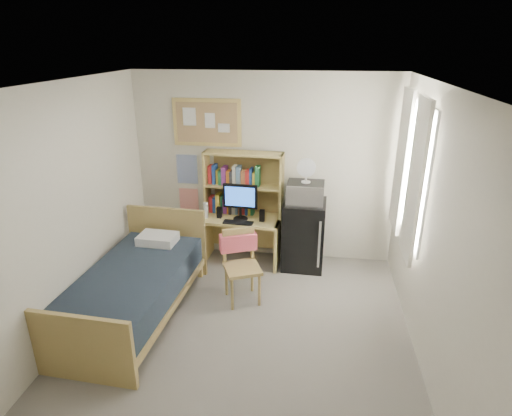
# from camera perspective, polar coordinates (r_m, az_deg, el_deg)

# --- Properties ---
(floor) EXTENTS (3.60, 4.20, 0.02)m
(floor) POSITION_cam_1_polar(r_m,az_deg,el_deg) (4.68, -2.34, -17.81)
(floor) COLOR gray
(floor) RESTS_ON ground
(ceiling) EXTENTS (3.60, 4.20, 0.02)m
(ceiling) POSITION_cam_1_polar(r_m,az_deg,el_deg) (3.65, -2.97, 15.89)
(ceiling) COLOR white
(ceiling) RESTS_ON wall_back
(wall_back) EXTENTS (3.60, 0.04, 2.60)m
(wall_back) POSITION_cam_1_polar(r_m,az_deg,el_deg) (5.94, 1.08, 5.27)
(wall_back) COLOR beige
(wall_back) RESTS_ON floor
(wall_front) EXTENTS (3.60, 0.04, 2.60)m
(wall_front) POSITION_cam_1_polar(r_m,az_deg,el_deg) (2.31, -13.12, -24.84)
(wall_front) COLOR beige
(wall_front) RESTS_ON floor
(wall_left) EXTENTS (0.04, 4.20, 2.60)m
(wall_left) POSITION_cam_1_polar(r_m,az_deg,el_deg) (4.65, -25.01, -1.48)
(wall_left) COLOR beige
(wall_left) RESTS_ON floor
(wall_right) EXTENTS (0.04, 4.20, 2.60)m
(wall_right) POSITION_cam_1_polar(r_m,az_deg,el_deg) (4.08, 23.16, -4.27)
(wall_right) COLOR beige
(wall_right) RESTS_ON floor
(window_unit) EXTENTS (0.10, 1.40, 1.70)m
(window_unit) POSITION_cam_1_polar(r_m,az_deg,el_deg) (5.06, 19.91, 4.66)
(window_unit) COLOR white
(window_unit) RESTS_ON wall_right
(curtain_left) EXTENTS (0.04, 0.55, 1.70)m
(curtain_left) POSITION_cam_1_polar(r_m,az_deg,el_deg) (4.68, 20.45, 3.29)
(curtain_left) COLOR white
(curtain_left) RESTS_ON wall_right
(curtain_right) EXTENTS (0.04, 0.55, 1.70)m
(curtain_right) POSITION_cam_1_polar(r_m,az_deg,el_deg) (5.44, 18.83, 5.88)
(curtain_right) COLOR white
(curtain_right) RESTS_ON wall_right
(bulletin_board) EXTENTS (0.94, 0.03, 0.64)m
(bulletin_board) POSITION_cam_1_polar(r_m,az_deg,el_deg) (5.93, -6.55, 11.26)
(bulletin_board) COLOR tan
(bulletin_board) RESTS_ON wall_back
(poster_wave) EXTENTS (0.30, 0.01, 0.42)m
(poster_wave) POSITION_cam_1_polar(r_m,az_deg,el_deg) (6.17, -9.17, 5.13)
(poster_wave) COLOR #264298
(poster_wave) RESTS_ON wall_back
(poster_japan) EXTENTS (0.28, 0.01, 0.36)m
(poster_japan) POSITION_cam_1_polar(r_m,az_deg,el_deg) (6.31, -8.92, 1.03)
(poster_japan) COLOR red
(poster_japan) RESTS_ON wall_back
(desk) EXTENTS (1.11, 0.60, 0.67)m
(desk) POSITION_cam_1_polar(r_m,az_deg,el_deg) (6.04, -1.90, -4.24)
(desk) COLOR #DBBF6A
(desk) RESTS_ON floor
(desk_chair) EXTENTS (0.58, 0.58, 0.89)m
(desk_chair) POSITION_cam_1_polar(r_m,az_deg,el_deg) (5.11, -1.84, -7.97)
(desk_chair) COLOR tan
(desk_chair) RESTS_ON floor
(mini_fridge) EXTENTS (0.58, 0.58, 0.95)m
(mini_fridge) POSITION_cam_1_polar(r_m,az_deg,el_deg) (5.91, 6.37, -3.51)
(mini_fridge) COLOR black
(mini_fridge) RESTS_ON floor
(bed) EXTENTS (1.14, 2.10, 0.56)m
(bed) POSITION_cam_1_polar(r_m,az_deg,el_deg) (5.12, -16.04, -10.92)
(bed) COLOR black
(bed) RESTS_ON floor
(hutch) EXTENTS (1.10, 0.34, 0.89)m
(hutch) POSITION_cam_1_polar(r_m,az_deg,el_deg) (5.89, -1.65, 3.24)
(hutch) COLOR #DBBF6A
(hutch) RESTS_ON desk
(monitor) EXTENTS (0.47, 0.07, 0.50)m
(monitor) POSITION_cam_1_polar(r_m,az_deg,el_deg) (5.76, -2.11, 0.75)
(monitor) COLOR black
(monitor) RESTS_ON desk
(keyboard) EXTENTS (0.41, 0.15, 0.02)m
(keyboard) POSITION_cam_1_polar(r_m,az_deg,el_deg) (5.72, -2.41, -1.96)
(keyboard) COLOR black
(keyboard) RESTS_ON desk
(speaker_left) EXTENTS (0.07, 0.07, 0.15)m
(speaker_left) POSITION_cam_1_polar(r_m,az_deg,el_deg) (5.90, -4.92, -0.60)
(speaker_left) COLOR black
(speaker_left) RESTS_ON desk
(speaker_right) EXTENTS (0.07, 0.07, 0.16)m
(speaker_right) POSITION_cam_1_polar(r_m,az_deg,el_deg) (5.76, 0.81, -1.02)
(speaker_right) COLOR black
(speaker_right) RESTS_ON desk
(water_bottle) EXTENTS (0.07, 0.07, 0.22)m
(water_bottle) POSITION_cam_1_polar(r_m,az_deg,el_deg) (5.90, -6.72, -0.32)
(water_bottle) COLOR white
(water_bottle) RESTS_ON desk
(hoodie) EXTENTS (0.46, 0.30, 0.21)m
(hoodie) POSITION_cam_1_polar(r_m,az_deg,el_deg) (5.17, -2.40, -4.56)
(hoodie) COLOR #E45666
(hoodie) RESTS_ON desk_chair
(microwave) EXTENTS (0.49, 0.38, 0.28)m
(microwave) POSITION_cam_1_polar(r_m,az_deg,el_deg) (5.66, 6.60, 2.06)
(microwave) COLOR silver
(microwave) RESTS_ON mini_fridge
(desk_fan) EXTENTS (0.25, 0.25, 0.30)m
(desk_fan) POSITION_cam_1_polar(r_m,az_deg,el_deg) (5.57, 6.73, 4.86)
(desk_fan) COLOR white
(desk_fan) RESTS_ON microwave
(pillow) EXTENTS (0.48, 0.35, 0.11)m
(pillow) POSITION_cam_1_polar(r_m,az_deg,el_deg) (5.55, -12.97, -4.02)
(pillow) COLOR white
(pillow) RESTS_ON bed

